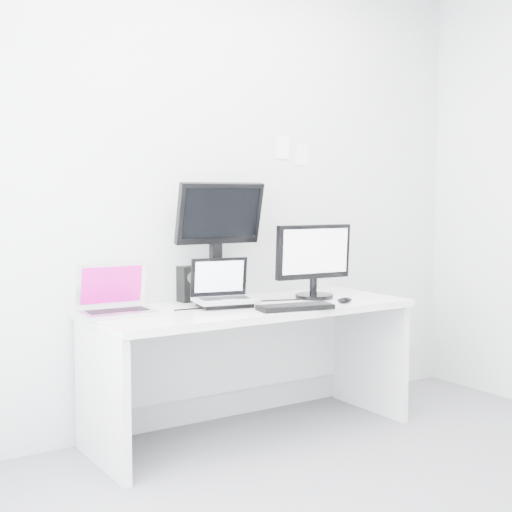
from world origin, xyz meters
name	(u,v)px	position (x,y,z in m)	size (l,w,h in m)	color
back_wall	(218,192)	(0.00, 1.60, 1.35)	(3.60, 3.60, 0.00)	silver
desk	(251,370)	(0.00, 1.25, 0.36)	(1.80, 0.70, 0.73)	white
macbook	(118,288)	(-0.75, 1.32, 0.87)	(0.37, 0.27, 0.27)	silver
speaker	(188,284)	(-0.23, 1.55, 0.83)	(0.10, 0.10, 0.20)	black
dell_laptop	(225,282)	(-0.15, 1.27, 0.86)	(0.32, 0.25, 0.27)	#9D9FA4
rear_monitor	(218,241)	(-0.09, 1.45, 1.08)	(0.51, 0.18, 0.69)	black
samsung_monitor	(314,260)	(0.45, 1.27, 0.95)	(0.49, 0.22, 0.45)	black
keyboard	(295,307)	(0.11, 0.98, 0.74)	(0.40, 0.14, 0.03)	black
mouse	(345,300)	(0.48, 1.02, 0.75)	(0.10, 0.06, 0.03)	black
wall_note_0	(282,148)	(0.45, 1.59, 1.62)	(0.10, 0.00, 0.14)	white
wall_note_1	(302,155)	(0.60, 1.59, 1.58)	(0.09, 0.00, 0.13)	white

